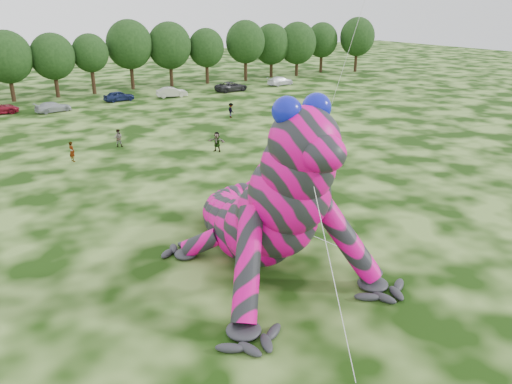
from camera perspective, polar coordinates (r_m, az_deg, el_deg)
The scene contains 22 objects.
ground at distance 28.88m, azimuth 9.27°, elevation -5.61°, with size 240.00×240.00×0.00m, color #16330A.
inflatable_gecko at distance 25.16m, azimuth -0.96°, elevation 2.15°, with size 15.70×18.65×9.32m, color #DB027D, non-canonical shape.
tree_7 at distance 76.96m, azimuth -26.46°, elevation 12.74°, with size 6.68×6.01×9.48m, color black, non-canonical shape.
tree_8 at distance 77.93m, azimuth -22.10°, elevation 13.25°, with size 6.14×5.53×8.94m, color black, non-canonical shape.
tree_9 at distance 79.34m, azimuth -18.30°, elevation 13.72°, with size 5.27×4.74×8.68m, color black, non-canonical shape.
tree_10 at distance 82.12m, azimuth -14.18°, elevation 14.97°, with size 7.09×6.38×10.50m, color black, non-canonical shape.
tree_11 at distance 83.92m, azimuth -9.79°, elevation 15.25°, with size 7.01×6.31×10.07m, color black, non-canonical shape.
tree_12 at distance 86.05m, azimuth -5.67°, elevation 15.20°, with size 5.99×5.39×8.97m, color black, non-canonical shape.
tree_13 at distance 88.78m, azimuth -1.21°, elevation 15.83°, with size 6.83×6.15×10.13m, color black, non-canonical shape.
tree_14 at distance 93.46m, azimuth 1.77°, elevation 15.85°, with size 6.82×6.14×9.40m, color black, non-canonical shape.
tree_15 at distance 95.49m, azimuth 4.72°, elevation 15.97°, with size 7.17×6.45×9.63m, color black, non-canonical shape.
tree_16 at distance 100.97m, azimuth 7.51°, elevation 16.05°, with size 6.26×5.63×9.37m, color black, non-canonical shape.
tree_17 at distance 103.08m, azimuth 11.45°, elevation 16.18°, with size 6.98×6.28×10.30m, color black, non-canonical shape.
car_3 at distance 67.66m, azimuth -22.17°, elevation 8.99°, with size 1.78×4.37×1.27m, color #A4A9AE.
car_4 at distance 72.58m, azimuth -15.40°, elevation 10.53°, with size 1.67×4.14×1.41m, color #161F48.
car_5 at distance 74.11m, azimuth -9.61°, elevation 11.19°, with size 1.52×4.36×1.44m, color beige.
car_6 at distance 78.29m, azimuth -2.82°, elevation 11.95°, with size 2.40×5.21×1.45m, color #28282A.
car_7 at distance 84.38m, azimuth 2.80°, elevation 12.57°, with size 1.97×4.84×1.40m, color white.
spectator_1 at distance 48.86m, azimuth -15.47°, elevation 5.97°, with size 0.82×0.64×1.68m, color gray.
spectator_2 at distance 59.70m, azimuth -2.88°, elevation 9.31°, with size 1.11×0.64×1.72m, color gray.
spectator_0 at distance 45.34m, azimuth -20.29°, elevation 4.35°, with size 0.64×0.42×1.75m, color gray.
spectator_5 at distance 45.69m, azimuth -4.50°, elevation 5.75°, with size 1.68×0.53×1.81m, color gray.
Camera 1 is at (-17.19, -19.42, 12.70)m, focal length 35.00 mm.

